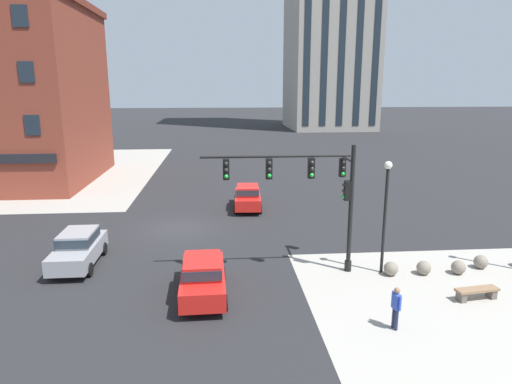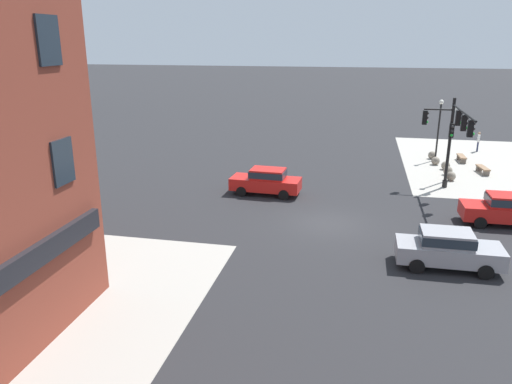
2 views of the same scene
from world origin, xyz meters
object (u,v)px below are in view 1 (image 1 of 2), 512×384
Objects in this scene: traffic_signal_main at (316,187)px; bollard_sphere_curb_a at (391,269)px; bollard_sphere_curb_c at (458,267)px; pedestrian_walking_east at (396,306)px; bollard_sphere_curb_b at (424,268)px; street_lamp_corner_near at (386,204)px; car_main_northbound_near at (78,247)px; car_main_southbound_near at (203,275)px; bench_near_signal at (477,292)px; bollard_sphere_curb_d at (481,262)px; car_main_northbound_far at (248,196)px.

bollard_sphere_curb_a is at bearing -14.11° from traffic_signal_main.
pedestrian_walking_east is at bearing -136.89° from bollard_sphere_curb_c.
bollard_sphere_curb_b is 3.53m from street_lamp_corner_near.
bollard_sphere_curb_a is 0.15× the size of car_main_northbound_near.
bollard_sphere_curb_c is 11.76m from car_main_southbound_near.
pedestrian_walking_east is at bearing -124.71° from bollard_sphere_curb_b.
bollard_sphere_curb_a is 0.12× the size of street_lamp_corner_near.
traffic_signal_main is 6.24m from bollard_sphere_curb_b.
bollard_sphere_curb_a is 3.17m from bollard_sphere_curb_c.
traffic_signal_main is 1.56× the size of car_main_southbound_near.
bollard_sphere_curb_d is at bearing 57.05° from bench_near_signal.
bollard_sphere_curb_d reaches higher than bench_near_signal.
car_main_northbound_far is at bearing 47.70° from car_main_northbound_near.
bollard_sphere_curb_d is (7.98, -0.40, -3.70)m from traffic_signal_main.
pedestrian_walking_east reaches higher than bollard_sphere_curb_b.
bollard_sphere_curb_a is at bearing -51.69° from street_lamp_corner_near.
bollard_sphere_curb_d is 7.98m from pedestrian_walking_east.
bollard_sphere_curb_d is at bearing 39.10° from pedestrian_walking_east.
car_main_northbound_far is at bearing 102.15° from traffic_signal_main.
traffic_signal_main reaches higher than bollard_sphere_curb_c.
bollard_sphere_curb_d is 13.23m from car_main_southbound_near.
car_main_southbound_near reaches higher than bollard_sphere_curb_c.
pedestrian_walking_east is at bearing -28.27° from car_main_northbound_near.
bollard_sphere_curb_c is 0.40× the size of pedestrian_walking_east.
traffic_signal_main is at bearing 23.95° from car_main_southbound_near.
bollard_sphere_curb_b is 3.07m from bollard_sphere_curb_d.
car_main_northbound_near and car_main_northbound_far have the same top height.
car_main_northbound_near is (-14.60, 2.42, 0.59)m from bollard_sphere_curb_a.
bollard_sphere_curb_b is 5.56m from pedestrian_walking_east.
car_main_northbound_near is (-16.14, 2.45, 0.59)m from bollard_sphere_curb_b.
street_lamp_corner_near is (-1.85, 0.41, 2.98)m from bollard_sphere_curb_b.
bollard_sphere_curb_a is 1.00× the size of bollard_sphere_curb_b.
car_main_northbound_near is at bearing 151.73° from pedestrian_walking_east.
car_main_northbound_near reaches higher than bench_near_signal.
pedestrian_walking_east reaches higher than bollard_sphere_curb_c.
car_main_northbound_near and car_main_southbound_near have the same top height.
bollard_sphere_curb_b is at bearing -58.68° from car_main_northbound_far.
car_main_southbound_near is (-2.69, -13.49, 0.00)m from car_main_northbound_far.
bollard_sphere_curb_c is at bearing -8.08° from car_main_northbound_near.
bollard_sphere_curb_c is (6.57, -0.95, -3.70)m from traffic_signal_main.
bench_near_signal is at bearing -122.95° from bollard_sphere_curb_d.
bollard_sphere_curb_a is 13.42m from car_main_northbound_far.
traffic_signal_main is at bearing 177.15° from bollard_sphere_curb_d.
traffic_signal_main is 10.70× the size of bollard_sphere_curb_a.
car_main_northbound_far reaches higher than bench_near_signal.
street_lamp_corner_near is 14.63m from car_main_northbound_near.
car_main_southbound_near is (-5.10, -2.27, -3.11)m from traffic_signal_main.
bench_near_signal is at bearing -46.23° from street_lamp_corner_near.
traffic_signal_main is 8.81m from bollard_sphere_curb_d.
street_lamp_corner_near is at bearing 133.77° from bench_near_signal.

